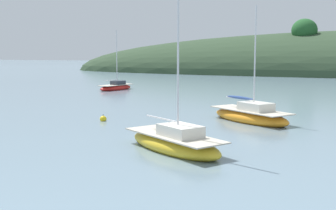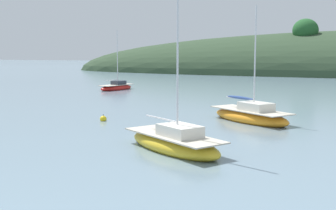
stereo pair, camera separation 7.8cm
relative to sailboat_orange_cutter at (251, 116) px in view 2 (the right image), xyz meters
The scene contains 4 objects.
sailboat_orange_cutter is the anchor object (origin of this frame).
sailboat_blue_center 26.37m from the sailboat_orange_cutter, 136.21° to the left, with size 2.95×5.35×7.27m.
sailboat_white_near 9.69m from the sailboat_orange_cutter, 101.32° to the right, with size 6.15×5.07×9.00m.
mooring_buoy_channel 9.61m from the sailboat_orange_cutter, 161.46° to the right, with size 0.44×0.44×0.54m.
Camera 2 is at (9.25, -4.95, 4.48)m, focal length 45.97 mm.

